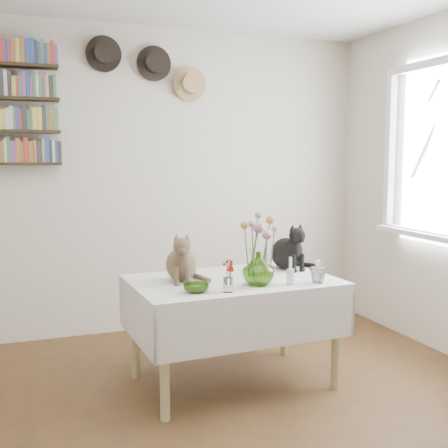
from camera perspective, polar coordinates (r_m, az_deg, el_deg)
name	(u,v)px	position (r m, az deg, el deg)	size (l,w,h in m)	color
room	(239,202)	(2.52, 1.58, 2.26)	(4.08, 4.58, 2.58)	brown
dining_table	(233,305)	(3.60, 0.94, -8.24)	(1.31, 0.87, 0.68)	white
tabby_cat	(181,256)	(3.50, -4.37, -3.24)	(0.21, 0.27, 0.31)	brown
black_cat	(286,245)	(3.90, 6.36, -2.14)	(0.22, 0.28, 0.33)	black
flower_vase	(258,268)	(3.39, 3.51, -4.53)	(0.19, 0.19, 0.20)	#72A932
green_bowl	(196,288)	(3.23, -2.85, -6.51)	(0.15, 0.15, 0.05)	#72A932
drinking_glass	(318,275)	(3.50, 9.50, -5.16)	(0.10, 0.10, 0.10)	white
candlestick	(290,275)	(3.44, 6.76, -5.18)	(0.05, 0.05, 0.17)	white
berry_jar	(228,276)	(3.21, 0.41, -5.29)	(0.05, 0.05, 0.21)	white
porcelain_figurine	(318,268)	(3.72, 9.50, -4.48)	(0.05, 0.05, 0.10)	white
flower_bouquet	(258,229)	(3.36, 3.49, -0.51)	(0.17, 0.13, 0.39)	#4C7233
wall_hats	(151,67)	(4.69, -7.47, 15.54)	(0.98, 0.09, 0.48)	black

